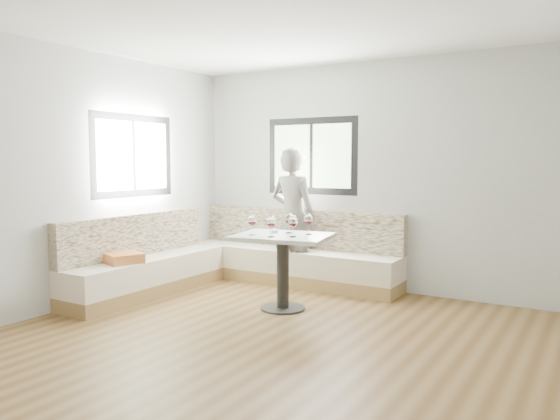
# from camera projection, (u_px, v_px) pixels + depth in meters

# --- Properties ---
(room) EXTENTS (5.01, 5.01, 2.81)m
(room) POSITION_uv_depth(u_px,v_px,m) (264.00, 182.00, 4.65)
(room) COLOR brown
(room) RESTS_ON ground
(banquette) EXTENTS (2.90, 2.80, 0.95)m
(banquette) POSITION_uv_depth(u_px,v_px,m) (230.00, 261.00, 6.85)
(banquette) COLOR olive
(banquette) RESTS_ON ground
(table) EXTENTS (1.11, 0.93, 0.81)m
(table) POSITION_uv_depth(u_px,v_px,m) (283.00, 253.00, 5.81)
(table) COLOR black
(table) RESTS_ON ground
(person) EXTENTS (0.67, 0.47, 1.75)m
(person) POSITION_uv_depth(u_px,v_px,m) (293.00, 217.00, 6.93)
(person) COLOR slate
(person) RESTS_ON ground
(olive_ramekin) EXTENTS (0.09, 0.09, 0.04)m
(olive_ramekin) POSITION_uv_depth(u_px,v_px,m) (274.00, 231.00, 5.94)
(olive_ramekin) COLOR white
(olive_ramekin) RESTS_ON table
(wine_glass_a) EXTENTS (0.10, 0.10, 0.22)m
(wine_glass_a) POSITION_uv_depth(u_px,v_px,m) (252.00, 221.00, 5.74)
(wine_glass_a) COLOR white
(wine_glass_a) RESTS_ON table
(wine_glass_b) EXTENTS (0.10, 0.10, 0.22)m
(wine_glass_b) POSITION_uv_depth(u_px,v_px,m) (271.00, 222.00, 5.60)
(wine_glass_b) COLOR white
(wine_glass_b) RESTS_ON table
(wine_glass_c) EXTENTS (0.10, 0.10, 0.22)m
(wine_glass_c) POSITION_uv_depth(u_px,v_px,m) (293.00, 222.00, 5.61)
(wine_glass_c) COLOR white
(wine_glass_c) RESTS_ON table
(wine_glass_d) EXTENTS (0.10, 0.10, 0.22)m
(wine_glass_d) POSITION_uv_depth(u_px,v_px,m) (289.00, 219.00, 5.90)
(wine_glass_d) COLOR white
(wine_glass_d) RESTS_ON table
(wine_glass_e) EXTENTS (0.10, 0.10, 0.22)m
(wine_glass_e) POSITION_uv_depth(u_px,v_px,m) (308.00, 220.00, 5.78)
(wine_glass_e) COLOR white
(wine_glass_e) RESTS_ON table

